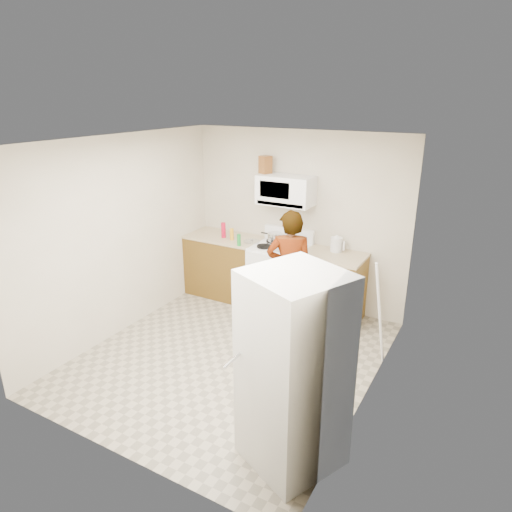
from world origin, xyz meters
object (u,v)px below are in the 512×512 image
Objects in this scene: kettle at (336,245)px; person at (290,272)px; gas_range at (280,276)px; microwave at (286,190)px; fridge at (294,372)px; saucepan at (275,237)px.

person is at bearing -124.82° from kettle.
person reaches higher than kettle.
gas_range reaches higher than kettle.
fridge is (1.39, -2.70, -0.85)m from microwave.
kettle reaches higher than saucepan.
microwave is 3.80× the size of saucepan.
kettle is at bearing 12.28° from gas_range.
kettle is 0.91m from saucepan.
gas_range is 1.22m from microwave.
microwave is 3.15m from fridge.
gas_range is at bearing -175.29° from kettle.
fridge is at bearing 91.54° from person.
person reaches higher than saucepan.
fridge is (1.00, -2.03, 0.04)m from person.
microwave is at bearing 2.34° from saucepan.
gas_range is 0.94m from kettle.
fridge is at bearing -60.12° from saucepan.
person is 0.88m from saucepan.
person reaches higher than gas_range.
fridge is 2.81m from kettle.
saucepan is at bearing 142.15° from gas_range.
gas_range is at bearing -37.85° from saucepan.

